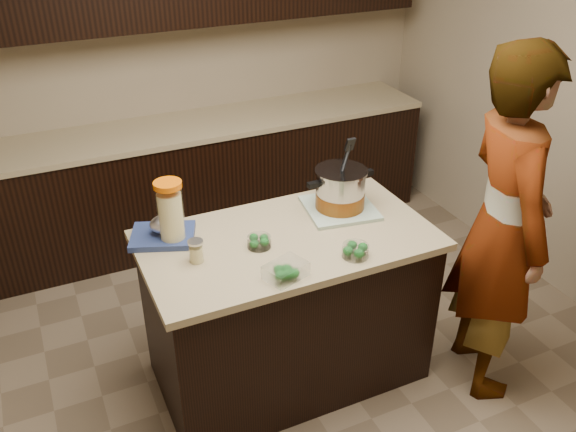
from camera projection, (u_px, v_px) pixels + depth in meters
name	position (u px, v px, depth m)	size (l,w,h in m)	color
ground_plane	(288.00, 371.00, 3.48)	(4.00, 4.00, 0.00)	brown
room_shell	(288.00, 76.00, 2.63)	(4.04, 4.04, 2.72)	tan
back_cabinets	(187.00, 117.00, 4.39)	(3.60, 0.63, 2.33)	black
island	(288.00, 308.00, 3.26)	(1.46, 0.81, 0.90)	black
dish_towel	(339.00, 208.00, 3.27)	(0.36, 0.36, 0.02)	#578161
stock_pot	(340.00, 191.00, 3.22)	(0.39, 0.28, 0.39)	#B7B7BC
lemonade_pitcher	(171.00, 216.00, 2.91)	(0.15, 0.15, 0.33)	#D9CA85
mason_jar	(196.00, 252.00, 2.82)	(0.09, 0.09, 0.12)	#D9CA85
broccoli_tub_left	(259.00, 242.00, 2.94)	(0.13, 0.13, 0.05)	silver
broccoli_tub_right	(355.00, 251.00, 2.87)	(0.17, 0.17, 0.06)	silver
broccoli_tub_rect	(286.00, 271.00, 2.72)	(0.22, 0.19, 0.07)	silver
blue_tray	(164.00, 231.00, 3.00)	(0.37, 0.34, 0.12)	navy
person	(503.00, 228.00, 3.03)	(0.69, 0.45, 1.88)	gray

